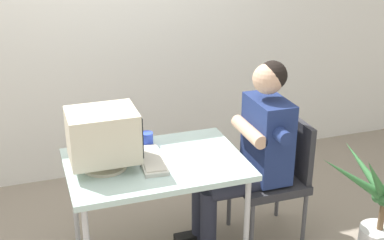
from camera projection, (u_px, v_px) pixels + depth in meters
wall_back at (144, 0)px, 4.31m from camera, size 8.00×0.10×3.00m
desk at (156, 169)px, 3.31m from camera, size 1.11×0.77×0.73m
crt_monitor at (103, 136)px, 3.13m from camera, size 0.42×0.32×0.37m
keyboard at (151, 160)px, 3.27m from camera, size 0.18×0.42×0.03m
office_chair at (276, 172)px, 3.64m from camera, size 0.46×0.46×0.88m
person_seated at (252, 148)px, 3.50m from camera, size 0.74×0.59×1.31m
potted_plant at (383, 208)px, 3.36m from camera, size 0.86×0.90×0.90m
desk_mug at (147, 139)px, 3.49m from camera, size 0.08×0.09×0.09m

